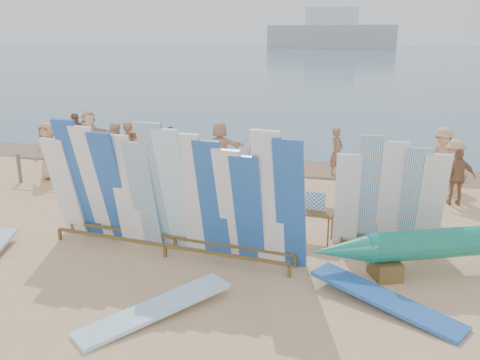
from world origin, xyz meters
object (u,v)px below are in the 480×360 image
(beachgoer_3, at_px, (138,149))
(beachgoer_extra_0, at_px, (454,169))
(stroller, at_px, (270,180))
(flat_board_b, at_px, (156,315))
(beachgoer_extra_1, at_px, (77,137))
(beachgoer_1, at_px, (130,148))
(beachgoer_2, at_px, (115,149))
(flat_board_d, at_px, (384,307))
(vendor_table, at_px, (314,225))
(beachgoer_5, at_px, (220,148))
(beachgoer_10, at_px, (457,177))
(beach_chair_left, at_px, (250,181))
(main_surfboard_rack, at_px, (168,195))
(beachgoer_6, at_px, (258,156))
(beachgoer_9, at_px, (442,156))
(beachgoer_0, at_px, (48,151))
(beachgoer_11, at_px, (90,136))
(side_surfboard_rack, at_px, (390,199))
(beachgoer_7, at_px, (337,151))
(beachgoer_4, at_px, (172,149))
(outrigger_canoe, at_px, (472,243))
(beach_chair_right, at_px, (263,187))

(beachgoer_3, relative_size, beachgoer_extra_0, 0.99)
(stroller, bearing_deg, beachgoer_3, -167.97)
(stroller, bearing_deg, flat_board_b, -68.78)
(beachgoer_extra_1, height_order, beachgoer_1, beachgoer_extra_1)
(beachgoer_2, bearing_deg, flat_board_d, 134.69)
(beachgoer_2, bearing_deg, vendor_table, 142.90)
(beachgoer_2, bearing_deg, beachgoer_5, -172.80)
(flat_board_b, bearing_deg, beachgoer_10, 89.44)
(vendor_table, relative_size, beach_chair_left, 1.23)
(beachgoer_1, bearing_deg, flat_board_b, 177.08)
(vendor_table, bearing_deg, main_surfboard_rack, -146.91)
(beachgoer_6, height_order, beachgoer_9, beachgoer_9)
(flat_board_d, relative_size, beachgoer_2, 1.56)
(stroller, relative_size, beachgoer_0, 0.55)
(beachgoer_9, bearing_deg, beachgoer_11, -143.21)
(vendor_table, distance_m, beachgoer_extra_1, 10.83)
(stroller, bearing_deg, main_surfboard_rack, -79.19)
(beachgoer_extra_1, relative_size, beachgoer_1, 1.00)
(side_surfboard_rack, bearing_deg, beachgoer_7, 101.25)
(main_surfboard_rack, xyz_separation_m, vendor_table, (2.85, 1.45, -0.90))
(beachgoer_7, height_order, beachgoer_extra_0, beachgoer_extra_0)
(beachgoer_1, bearing_deg, beachgoer_11, 29.39)
(beachgoer_4, bearing_deg, beachgoer_0, 2.70)
(beach_chair_left, bearing_deg, flat_board_b, -60.86)
(beachgoer_10, bearing_deg, stroller, -0.74)
(side_surfboard_rack, bearing_deg, beach_chair_left, 133.81)
(beachgoer_11, relative_size, beachgoer_3, 1.13)
(vendor_table, height_order, beachgoer_9, beachgoer_9)
(flat_board_b, bearing_deg, outrigger_canoe, 66.98)
(vendor_table, xyz_separation_m, beachgoer_10, (3.39, 3.50, 0.40))
(flat_board_d, height_order, beachgoer_10, beachgoer_10)
(beach_chair_right, distance_m, beachgoer_7, 3.44)
(flat_board_b, distance_m, beachgoer_9, 10.77)
(beachgoer_0, bearing_deg, stroller, 0.12)
(side_surfboard_rack, distance_m, beachgoer_11, 11.73)
(beachgoer_extra_1, height_order, beachgoer_0, beachgoer_0)
(beachgoer_10, xyz_separation_m, beachgoer_0, (-12.16, -0.55, 0.14))
(beachgoer_0, relative_size, beachgoer_5, 1.03)
(beach_chair_right, relative_size, beachgoer_5, 0.49)
(flat_board_b, bearing_deg, beachgoer_9, 96.55)
(beach_chair_right, bearing_deg, vendor_table, -58.44)
(flat_board_b, xyz_separation_m, beachgoer_2, (-4.83, 7.79, 0.87))
(side_surfboard_rack, height_order, beachgoer_6, side_surfboard_rack)
(beach_chair_left, distance_m, beachgoer_7, 3.39)
(outrigger_canoe, bearing_deg, beachgoer_7, 90.61)
(vendor_table, distance_m, beachgoer_7, 5.87)
(side_surfboard_rack, xyz_separation_m, beachgoer_6, (-3.77, 4.24, -0.27))
(flat_board_b, bearing_deg, beachgoer_4, 146.83)
(beachgoer_2, bearing_deg, beachgoer_6, 173.99)
(beachgoer_2, bearing_deg, beachgoer_11, -46.80)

